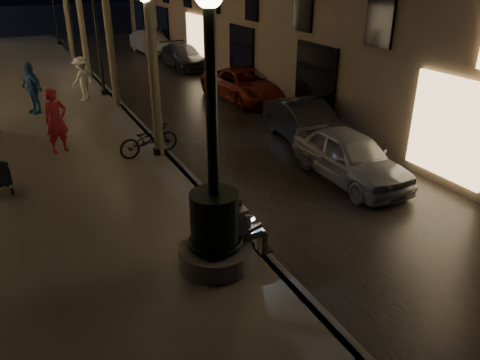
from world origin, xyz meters
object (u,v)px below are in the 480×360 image
pedestrian_red (56,121)px  pedestrian_white (82,79)px  lamp_curb_a (150,51)px  seated_man_laptop (245,226)px  car_third (244,85)px  car_rear (183,56)px  fountain_lamppost (215,217)px  car_front (350,156)px  car_second (306,123)px  pedestrian_blue (32,88)px  lamp_curb_b (96,22)px  car_fifth (151,42)px  bicycle (149,139)px  lamp_curb_c (69,8)px

pedestrian_red → pedestrian_white: 6.15m
lamp_curb_a → seated_man_laptop: bearing=-90.9°
car_third → car_rear: (0.00, 7.79, -0.01)m
fountain_lamppost → car_front: (5.00, 2.37, -0.53)m
car_second → pedestrian_red: size_ratio=2.10×
lamp_curb_a → pedestrian_blue: lamp_curb_a is taller
fountain_lamppost → lamp_curb_b: bearing=87.1°
pedestrian_white → pedestrian_blue: 2.32m
fountain_lamppost → car_second: (5.57, 5.42, -0.54)m
car_fifth → lamp_curb_a: bearing=-109.6°
car_second → bicycle: car_second is taller
pedestrian_white → pedestrian_blue: size_ratio=0.94×
seated_man_laptop → lamp_curb_c: size_ratio=0.27×
fountain_lamppost → bicycle: fountain_lamppost is taller
lamp_curb_c → pedestrian_blue: (-2.95, -9.70, -2.08)m
lamp_curb_b → car_rear: bearing=42.3°
pedestrian_white → pedestrian_blue: bearing=-10.1°
car_front → car_third: 8.93m
lamp_curb_a → lamp_curb_c: size_ratio=1.00×
lamp_curb_b → car_fifth: bearing=63.9°
seated_man_laptop → pedestrian_red: (-2.51, 7.53, 0.29)m
car_third → car_rear: car_third is taller
fountain_lamppost → pedestrian_white: bearing=91.0°
bicycle → car_third: bearing=-57.2°
car_front → car_second: bearing=80.3°
car_second → bicycle: size_ratio=2.22×
fountain_lamppost → lamp_curb_c: bearing=88.2°
pedestrian_white → car_third: bearing=120.9°
lamp_curb_b → pedestrian_red: (-2.59, -6.47, -2.06)m
seated_man_laptop → bicycle: 6.09m
car_second → pedestrian_white: 9.92m
car_front → car_rear: bearing=86.9°
lamp_curb_a → lamp_curb_b: same height
lamp_curb_b → lamp_curb_c: same height
lamp_curb_b → bicycle: (-0.24, -7.91, -2.55)m
car_front → lamp_curb_a: bearing=140.8°
car_fifth → pedestrian_white: pedestrian_white is taller
lamp_curb_a → pedestrian_red: (-2.59, 1.53, -2.06)m
pedestrian_blue → car_fifth: bearing=115.8°
lamp_curb_a → car_rear: (5.50, 13.01, -2.59)m
lamp_curb_b → car_front: (4.30, -11.63, -2.56)m
lamp_curb_b → car_second: 10.20m
pedestrian_red → pedestrian_blue: bearing=73.4°
pedestrian_red → pedestrian_blue: pedestrian_red is taller
car_rear → bicycle: 14.14m
pedestrian_red → car_fifth: bearing=44.7°
car_rear → pedestrian_white: bearing=-137.7°
car_fifth → pedestrian_blue: (-8.15, -12.32, 0.43)m
car_front → pedestrian_white: bearing=116.3°
pedestrian_blue → car_third: bearing=52.0°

